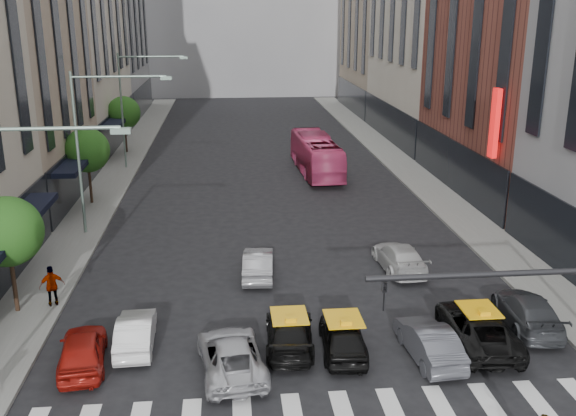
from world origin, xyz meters
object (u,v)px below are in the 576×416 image
object	(u,v)px
bus	(316,155)
pedestrian_far	(52,286)
streetlamp_mid	(94,132)
streetlamp_far	(133,95)
car_red	(82,350)
taxi_left	(289,331)
car_white_front	(136,332)
taxi_center	(343,336)

from	to	relation	value
bus	pedestrian_far	xyz separation A→B (m)	(-14.46, -22.72, -0.44)
streetlamp_mid	pedestrian_far	size ratio (longest dim) A/B	5.04
streetlamp_far	pedestrian_far	size ratio (longest dim) A/B	5.04
streetlamp_mid	streetlamp_far	world-z (taller)	same
streetlamp_far	car_red	world-z (taller)	streetlamp_far
pedestrian_far	bus	bearing A→B (deg)	-143.26
taxi_left	bus	size ratio (longest dim) A/B	0.41
car_red	taxi_left	world-z (taller)	car_red
streetlamp_mid	bus	distance (m)	19.75
streetlamp_mid	car_white_front	xyz separation A→B (m)	(3.58, -13.31, -5.28)
taxi_center	bus	bearing A→B (deg)	-92.06
car_red	pedestrian_far	world-z (taller)	pedestrian_far
streetlamp_far	taxi_center	distance (m)	32.90
streetlamp_far	car_white_front	world-z (taller)	streetlamp_far
car_red	streetlamp_far	bearing A→B (deg)	-93.63
car_white_front	taxi_left	size ratio (longest dim) A/B	0.87
streetlamp_mid	taxi_center	size ratio (longest dim) A/B	2.27
car_red	pedestrian_far	bearing A→B (deg)	-72.87
bus	streetlamp_far	bearing A→B (deg)	-14.12
streetlamp_mid	bus	bearing A→B (deg)	42.87
streetlamp_far	pedestrian_far	bearing A→B (deg)	-90.80
car_white_front	taxi_center	xyz separation A→B (m)	(7.72, -1.15, 0.05)
streetlamp_far	taxi_center	size ratio (longest dim) A/B	2.27
streetlamp_far	car_white_front	size ratio (longest dim) A/B	2.37
streetlamp_far	pedestrian_far	distance (m)	26.08
streetlamp_far	bus	bearing A→B (deg)	-11.63
car_white_front	pedestrian_far	bearing A→B (deg)	-45.49
car_red	car_white_front	bearing A→B (deg)	-150.64
car_red	taxi_left	bearing A→B (deg)	178.27
taxi_left	taxi_center	size ratio (longest dim) A/B	1.10
streetlamp_mid	car_white_front	size ratio (longest dim) A/B	2.37
streetlamp_far	taxi_left	world-z (taller)	streetlamp_far
streetlamp_mid	streetlamp_far	xyz separation A→B (m)	(0.00, 16.00, 0.00)
car_white_front	pedestrian_far	size ratio (longest dim) A/B	2.12
streetlamp_far	car_red	size ratio (longest dim) A/B	2.29
streetlamp_mid	taxi_center	xyz separation A→B (m)	(11.29, -14.45, -5.23)
bus	pedestrian_far	size ratio (longest dim) A/B	5.97
car_white_front	bus	distance (m)	28.44
taxi_center	pedestrian_far	distance (m)	12.62
streetlamp_far	taxi_left	size ratio (longest dim) A/B	2.06
streetlamp_mid	pedestrian_far	world-z (taller)	streetlamp_mid
streetlamp_mid	pedestrian_far	distance (m)	10.78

